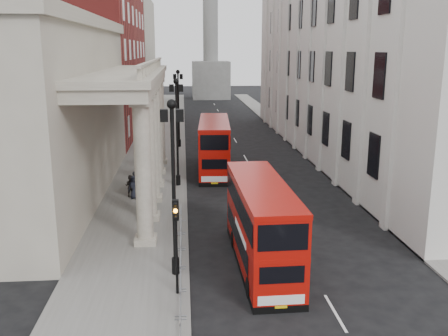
% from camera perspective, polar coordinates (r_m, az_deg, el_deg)
% --- Properties ---
extents(ground, '(260.00, 260.00, 0.00)m').
position_cam_1_polar(ground, '(21.03, -3.96, -16.83)').
color(ground, black).
rests_on(ground, ground).
extents(sidewalk_west, '(6.00, 140.00, 0.12)m').
position_cam_1_polar(sidewalk_west, '(49.39, -7.94, 1.01)').
color(sidewalk_west, slate).
rests_on(sidewalk_west, ground).
extents(sidewalk_east, '(3.00, 140.00, 0.12)m').
position_cam_1_polar(sidewalk_east, '(51.14, 10.85, 1.32)').
color(sidewalk_east, slate).
rests_on(sidewalk_east, ground).
extents(kerb, '(0.20, 140.00, 0.14)m').
position_cam_1_polar(kerb, '(49.30, -4.51, 1.09)').
color(kerb, slate).
rests_on(kerb, ground).
extents(portico_building, '(9.00, 28.00, 12.00)m').
position_cam_1_polar(portico_building, '(37.92, -20.67, 5.63)').
color(portico_building, gray).
rests_on(portico_building, ground).
extents(brick_building, '(9.00, 32.00, 22.00)m').
position_cam_1_polar(brick_building, '(66.98, -14.00, 13.42)').
color(brick_building, maroon).
rests_on(brick_building, ground).
extents(west_building_far, '(9.00, 30.00, 20.00)m').
position_cam_1_polar(west_building_far, '(98.72, -11.00, 12.87)').
color(west_building_far, gray).
rests_on(west_building_far, ground).
extents(east_building, '(8.00, 55.00, 25.00)m').
position_cam_1_polar(east_building, '(52.72, 13.59, 15.17)').
color(east_building, beige).
rests_on(east_building, ground).
extents(monument_column, '(8.00, 8.00, 54.20)m').
position_cam_1_polar(monument_column, '(110.47, -1.56, 16.24)').
color(monument_column, '#60605E').
rests_on(monument_column, ground).
extents(lamp_post_south, '(1.05, 0.44, 8.32)m').
position_cam_1_polar(lamp_post_south, '(22.89, -5.80, -0.99)').
color(lamp_post_south, black).
rests_on(lamp_post_south, sidewalk_west).
extents(lamp_post_mid, '(1.05, 0.44, 8.32)m').
position_cam_1_polar(lamp_post_mid, '(38.59, -5.39, 4.93)').
color(lamp_post_mid, black).
rests_on(lamp_post_mid, sidewalk_west).
extents(lamp_post_north, '(1.05, 0.44, 8.32)m').
position_cam_1_polar(lamp_post_north, '(54.47, -5.22, 7.41)').
color(lamp_post_north, black).
rests_on(lamp_post_north, sidewalk_west).
extents(traffic_light, '(0.28, 0.33, 4.30)m').
position_cam_1_polar(traffic_light, '(21.50, -5.51, -6.99)').
color(traffic_light, black).
rests_on(traffic_light, sidewalk_west).
extents(crowd_barriers, '(0.50, 18.75, 1.10)m').
position_cam_1_polar(crowd_barriers, '(22.68, -4.98, -12.55)').
color(crowd_barriers, gray).
rests_on(crowd_barriers, sidewalk_west).
extents(bus_near, '(2.57, 9.84, 4.23)m').
position_cam_1_polar(bus_near, '(24.91, 4.27, -6.25)').
color(bus_near, '#AD0E08').
rests_on(bus_near, ground).
extents(bus_far, '(3.15, 10.63, 4.53)m').
position_cam_1_polar(bus_far, '(43.84, -1.12, 2.64)').
color(bus_far, '#B00E08').
rests_on(bus_far, ground).
extents(pedestrian_a, '(0.72, 0.50, 1.87)m').
position_cam_1_polar(pedestrian_a, '(36.69, -10.14, -1.83)').
color(pedestrian_a, black).
rests_on(pedestrian_a, sidewalk_west).
extents(pedestrian_b, '(0.90, 0.77, 1.59)m').
position_cam_1_polar(pedestrian_b, '(36.84, -10.68, -2.01)').
color(pedestrian_b, '#292320').
rests_on(pedestrian_b, sidewalk_west).
extents(pedestrian_c, '(0.92, 0.70, 1.69)m').
position_cam_1_polar(pedestrian_c, '(36.23, -10.24, -2.18)').
color(pedestrian_c, black).
rests_on(pedestrian_c, sidewalk_west).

